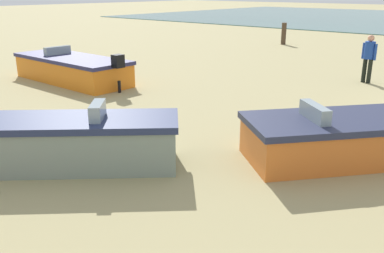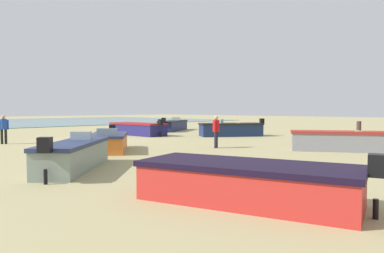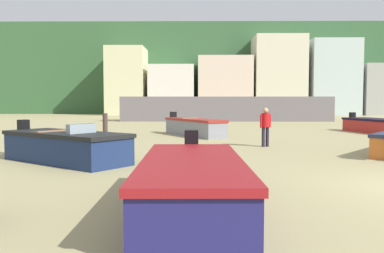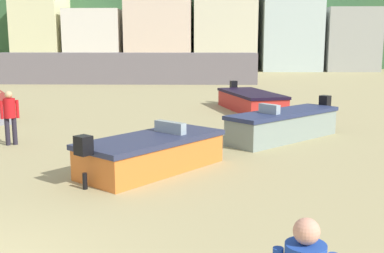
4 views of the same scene
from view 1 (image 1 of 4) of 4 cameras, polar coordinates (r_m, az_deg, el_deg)
boat_grey_1 at (r=7.94m, az=-17.69°, el=-2.04°), size 3.97×3.83×1.23m
boat_orange_3 at (r=8.43m, az=19.82°, el=-1.42°), size 3.55×3.85×1.14m
boat_orange_6 at (r=15.30m, az=-15.87°, el=7.49°), size 5.04×1.75×1.18m
mooring_post_mid_beach at (r=25.46m, az=12.29°, el=12.15°), size 0.27×0.27×1.23m
beach_walker_distant at (r=15.66m, az=22.78°, el=8.90°), size 0.54×0.41×1.62m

